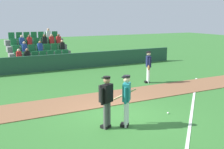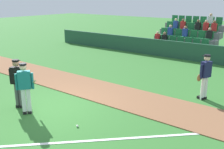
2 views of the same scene
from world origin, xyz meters
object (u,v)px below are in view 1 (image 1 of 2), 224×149
umpire_home_plate (106,99)px  runner_navy_jersey (148,66)px  baseball (168,113)px  batter_teal_jersey (126,99)px

umpire_home_plate → runner_navy_jersey: 6.84m
umpire_home_plate → baseball: bearing=3.3°
batter_teal_jersey → baseball: (2.03, 0.32, -0.93)m
umpire_home_plate → baseball: (2.69, 0.15, -0.96)m
batter_teal_jersey → umpire_home_plate: size_ratio=1.00×
batter_teal_jersey → umpire_home_plate: 0.68m
umpire_home_plate → baseball: 2.86m
batter_teal_jersey → umpire_home_plate: (-0.65, 0.17, 0.03)m
batter_teal_jersey → runner_navy_jersey: bearing=48.8°
runner_navy_jersey → baseball: 5.18m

